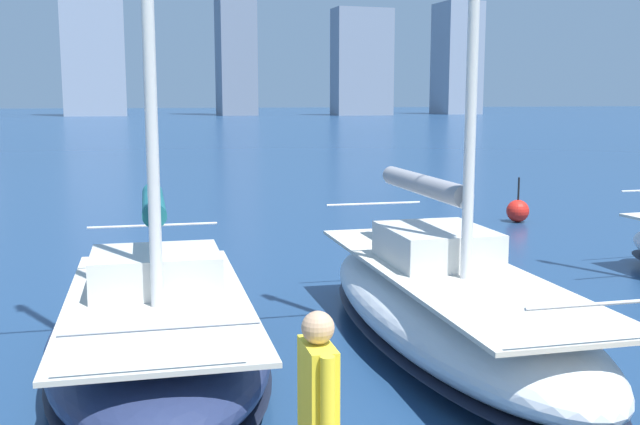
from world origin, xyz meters
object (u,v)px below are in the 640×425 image
person_yellow_shirt (318,406)px  channel_buoy (518,211)px  sailboat_teal (158,330)px  sailboat_grey (447,303)px

person_yellow_shirt → channel_buoy: 19.07m
person_yellow_shirt → channel_buoy: person_yellow_shirt is taller
sailboat_teal → person_yellow_shirt: size_ratio=6.02×
person_yellow_shirt → sailboat_grey: bearing=-125.2°
sailboat_teal → person_yellow_shirt: sailboat_teal is taller
channel_buoy → person_yellow_shirt: bearing=53.7°
person_yellow_shirt → channel_buoy: (-11.28, -15.33, -1.30)m
sailboat_grey → person_yellow_shirt: bearing=54.8°
sailboat_grey → sailboat_teal: sailboat_teal is taller
channel_buoy → sailboat_grey: bearing=53.1°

